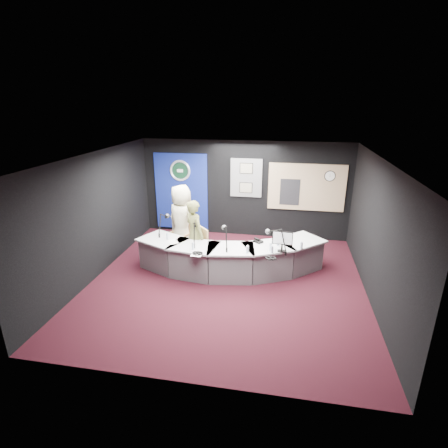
% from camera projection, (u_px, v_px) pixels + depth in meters
% --- Properties ---
extents(ground, '(6.00, 6.00, 0.00)m').
position_uv_depth(ground, '(226.00, 282.00, 7.83)').
color(ground, black).
rests_on(ground, ground).
extents(ceiling, '(6.00, 6.00, 0.02)m').
position_uv_depth(ceiling, '(227.00, 157.00, 6.89)').
color(ceiling, silver).
rests_on(ceiling, ground).
extents(wall_back, '(6.00, 0.02, 2.80)m').
position_uv_depth(wall_back, '(244.00, 190.00, 10.14)').
color(wall_back, black).
rests_on(wall_back, ground).
extents(wall_front, '(6.00, 0.02, 2.80)m').
position_uv_depth(wall_front, '(187.00, 300.00, 4.58)').
color(wall_front, black).
rests_on(wall_front, ground).
extents(wall_left, '(0.02, 6.00, 2.80)m').
position_uv_depth(wall_left, '(96.00, 216.00, 7.87)').
color(wall_left, black).
rests_on(wall_left, ground).
extents(wall_right, '(0.02, 6.00, 2.80)m').
position_uv_depth(wall_right, '(377.00, 233.00, 6.85)').
color(wall_right, black).
rests_on(wall_right, ground).
extents(broadcast_desk, '(4.50, 1.90, 0.75)m').
position_uv_depth(broadcast_desk, '(228.00, 257.00, 8.22)').
color(broadcast_desk, '#B7BABC').
rests_on(broadcast_desk, ground).
extents(backdrop_panel, '(1.60, 0.05, 2.30)m').
position_uv_depth(backdrop_panel, '(181.00, 192.00, 10.48)').
color(backdrop_panel, navy).
rests_on(backdrop_panel, wall_back).
extents(agency_seal, '(0.63, 0.07, 0.63)m').
position_uv_depth(agency_seal, '(180.00, 171.00, 10.22)').
color(agency_seal, silver).
rests_on(agency_seal, backdrop_panel).
extents(seal_center, '(0.48, 0.01, 0.48)m').
position_uv_depth(seal_center, '(180.00, 171.00, 10.23)').
color(seal_center, '#0E331E').
rests_on(seal_center, backdrop_panel).
extents(pinboard, '(0.90, 0.04, 1.10)m').
position_uv_depth(pinboard, '(246.00, 178.00, 9.98)').
color(pinboard, slate).
rests_on(pinboard, wall_back).
extents(framed_photo_upper, '(0.34, 0.02, 0.27)m').
position_uv_depth(framed_photo_upper, '(246.00, 168.00, 9.86)').
color(framed_photo_upper, gray).
rests_on(framed_photo_upper, pinboard).
extents(framed_photo_lower, '(0.34, 0.02, 0.27)m').
position_uv_depth(framed_photo_lower, '(246.00, 188.00, 10.05)').
color(framed_photo_lower, gray).
rests_on(framed_photo_lower, pinboard).
extents(booth_window_frame, '(2.12, 0.06, 1.32)m').
position_uv_depth(booth_window_frame, '(306.00, 187.00, 9.76)').
color(booth_window_frame, tan).
rests_on(booth_window_frame, wall_back).
extents(booth_glow, '(2.00, 0.02, 1.20)m').
position_uv_depth(booth_glow, '(306.00, 187.00, 9.75)').
color(booth_glow, beige).
rests_on(booth_glow, booth_window_frame).
extents(equipment_rack, '(0.55, 0.02, 0.75)m').
position_uv_depth(equipment_rack, '(290.00, 192.00, 9.86)').
color(equipment_rack, black).
rests_on(equipment_rack, booth_window_frame).
extents(wall_clock, '(0.28, 0.01, 0.28)m').
position_uv_depth(wall_clock, '(330.00, 176.00, 9.51)').
color(wall_clock, white).
rests_on(wall_clock, booth_window_frame).
extents(armchair_left, '(0.62, 0.62, 0.85)m').
position_uv_depth(armchair_left, '(183.00, 239.00, 9.11)').
color(armchair_left, '#AF8650').
rests_on(armchair_left, ground).
extents(armchair_right, '(0.75, 0.75, 0.95)m').
position_uv_depth(armchair_right, '(195.00, 248.00, 8.47)').
color(armchair_right, '#AF8650').
rests_on(armchair_right, ground).
extents(draped_jacket, '(0.50, 0.28, 0.70)m').
position_uv_depth(draped_jacket, '(181.00, 229.00, 9.28)').
color(draped_jacket, gray).
rests_on(draped_jacket, armchair_left).
extents(person_man, '(1.10, 0.99, 1.88)m').
position_uv_depth(person_man, '(182.00, 221.00, 8.94)').
color(person_man, beige).
rests_on(person_man, ground).
extents(person_woman, '(0.72, 0.71, 1.67)m').
position_uv_depth(person_woman, '(195.00, 234.00, 8.35)').
color(person_woman, brown).
rests_on(person_woman, ground).
extents(computer_monitor, '(0.48, 0.08, 0.33)m').
position_uv_depth(computer_monitor, '(282.00, 238.00, 7.50)').
color(computer_monitor, black).
rests_on(computer_monitor, broadcast_desk).
extents(desk_phone, '(0.24, 0.24, 0.05)m').
position_uv_depth(desk_phone, '(258.00, 241.00, 8.08)').
color(desk_phone, black).
rests_on(desk_phone, broadcast_desk).
extents(headphones_near, '(0.21, 0.21, 0.04)m').
position_uv_depth(headphones_near, '(271.00, 258.00, 7.24)').
color(headphones_near, black).
rests_on(headphones_near, broadcast_desk).
extents(headphones_far, '(0.24, 0.24, 0.04)m').
position_uv_depth(headphones_far, '(198.00, 253.00, 7.49)').
color(headphones_far, black).
rests_on(headphones_far, broadcast_desk).
extents(paper_stack, '(0.32, 0.34, 0.00)m').
position_uv_depth(paper_stack, '(173.00, 242.00, 8.11)').
color(paper_stack, white).
rests_on(paper_stack, broadcast_desk).
extents(notepad, '(0.23, 0.33, 0.00)m').
position_uv_depth(notepad, '(197.00, 254.00, 7.50)').
color(notepad, white).
rests_on(notepad, broadcast_desk).
extents(boom_mic_a, '(0.16, 0.74, 0.60)m').
position_uv_depth(boom_mic_a, '(163.00, 221.00, 8.56)').
color(boom_mic_a, black).
rests_on(boom_mic_a, broadcast_desk).
extents(boom_mic_b, '(0.24, 0.73, 0.60)m').
position_uv_depth(boom_mic_b, '(195.00, 230.00, 7.97)').
color(boom_mic_b, black).
rests_on(boom_mic_b, broadcast_desk).
extents(boom_mic_c, '(0.29, 0.72, 0.60)m').
position_uv_depth(boom_mic_c, '(225.00, 234.00, 7.76)').
color(boom_mic_c, black).
rests_on(boom_mic_c, broadcast_desk).
extents(boom_mic_d, '(0.54, 0.58, 0.60)m').
position_uv_depth(boom_mic_d, '(277.00, 238.00, 7.57)').
color(boom_mic_d, black).
rests_on(boom_mic_d, broadcast_desk).
extents(water_bottles, '(3.16, 0.62, 0.18)m').
position_uv_depth(water_bottles, '(231.00, 243.00, 7.81)').
color(water_bottles, silver).
rests_on(water_bottles, broadcast_desk).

